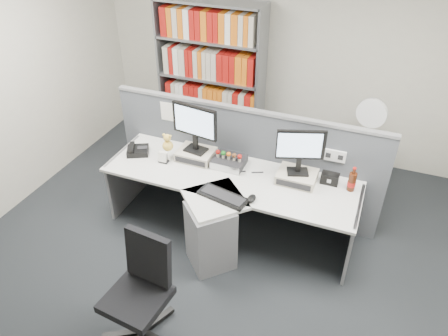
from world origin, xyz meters
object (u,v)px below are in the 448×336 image
at_px(keyboard, 223,196).
at_px(mouse, 252,198).
at_px(cola_bottle, 352,182).
at_px(shelving_unit, 211,80).
at_px(desk_fan, 371,116).
at_px(office_chair, 141,288).
at_px(speaker, 330,178).
at_px(desk_phone, 137,150).
at_px(filing_cabinet, 359,169).
at_px(desk, 222,209).
at_px(monitor_right, 300,148).
at_px(monitor_left, 195,125).
at_px(desktop_pc, 229,162).
at_px(desk_calendar, 163,158).

height_order(keyboard, mouse, mouse).
height_order(cola_bottle, shelving_unit, shelving_unit).
bearing_deg(desk_fan, office_chair, -118.22).
xyz_separation_m(mouse, desk_fan, (0.87, 1.48, 0.31)).
bearing_deg(speaker, cola_bottle, -9.21).
bearing_deg(desk_phone, keyboard, -18.01).
xyz_separation_m(speaker, filing_cabinet, (0.24, 0.94, -0.43)).
height_order(desk, keyboard, keyboard).
bearing_deg(desk_phone, cola_bottle, 4.82).
bearing_deg(monitor_right, cola_bottle, 5.19).
relative_size(mouse, shelving_unit, 0.06).
distance_m(shelving_unit, desk_fan, 2.15).
distance_m(monitor_left, desktop_pc, 0.53).
height_order(mouse, filing_cabinet, mouse).
relative_size(mouse, speaker, 0.71).
relative_size(cola_bottle, shelving_unit, 0.13).
bearing_deg(office_chair, desk_phone, 121.45).
relative_size(mouse, cola_bottle, 0.47).
height_order(desk, speaker, speaker).
xyz_separation_m(desk, monitor_left, (-0.45, 0.38, 0.68)).
height_order(desk, mouse, mouse).
relative_size(desk_phone, office_chair, 0.31).
height_order(desk, filing_cabinet, desk).
bearing_deg(filing_cabinet, desktop_pc, -141.80).
xyz_separation_m(desk, desk_fan, (1.20, 1.40, 0.60)).
bearing_deg(speaker, desk, -154.08).
bearing_deg(filing_cabinet, desk, -130.61).
relative_size(desk_phone, cola_bottle, 1.14).
height_order(monitor_right, desktop_pc, monitor_right).
distance_m(monitor_left, filing_cabinet, 2.09).
bearing_deg(desk_calendar, desk_fan, 31.84).
distance_m(mouse, office_chair, 1.28).
xyz_separation_m(desk_phone, desk_calendar, (0.35, -0.05, 0.02)).
xyz_separation_m(monitor_left, desk_phone, (-0.64, -0.14, -0.37)).
distance_m(desk, desktop_pc, 0.51).
xyz_separation_m(keyboard, desk_fan, (1.13, 1.54, 0.32)).
relative_size(monitor_right, filing_cabinet, 0.67).
bearing_deg(desk_calendar, mouse, -14.02).
relative_size(desk, desktop_pc, 8.04).
xyz_separation_m(desk, office_chair, (-0.20, -1.21, 0.06)).
bearing_deg(desk_phone, monitor_left, 12.64).
bearing_deg(filing_cabinet, cola_bottle, -92.05).
xyz_separation_m(keyboard, desk_phone, (-1.16, 0.38, 0.02)).
bearing_deg(speaker, desk_phone, -173.75).
bearing_deg(desk, desktop_pc, 101.04).
bearing_deg(desk_calendar, desk, -14.48).
distance_m(keyboard, desk_fan, 1.93).
xyz_separation_m(shelving_unit, desk_fan, (2.10, -0.45, 0.08)).
distance_m(desk_calendar, filing_cabinet, 2.33).
bearing_deg(desk_fan, keyboard, -126.40).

